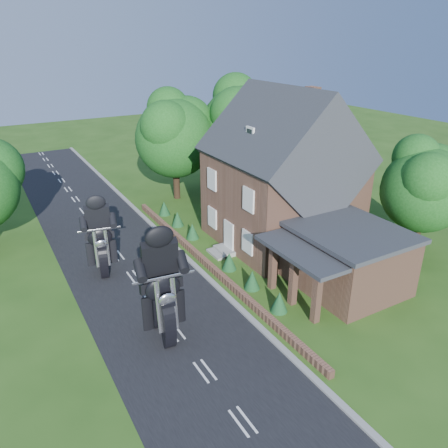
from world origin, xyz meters
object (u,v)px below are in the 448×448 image
motorcycle_lead (164,322)px  garden_wall (207,263)px  annex (346,258)px  motorcycle_follow (103,262)px  house (282,178)px

motorcycle_lead → garden_wall: bearing=-127.8°
garden_wall → motorcycle_lead: bearing=-133.9°
annex → motorcycle_lead: bearing=175.9°
annex → motorcycle_follow: (-11.22, 8.11, -1.03)m
motorcycle_lead → motorcycle_follow: motorcycle_lead is taller
motorcycle_follow → annex: bearing=154.3°
garden_wall → annex: size_ratio=3.12×
house → garden_wall: bearing=-170.8°
garden_wall → motorcycle_follow: motorcycle_follow is taller
house → motorcycle_follow: size_ratio=6.45×
motorcycle_follow → house: bearing=-176.2°
house → motorcycle_lead: house is taller
garden_wall → house: 7.52m
annex → house: bearing=84.8°
house → annex: size_ratio=1.45×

